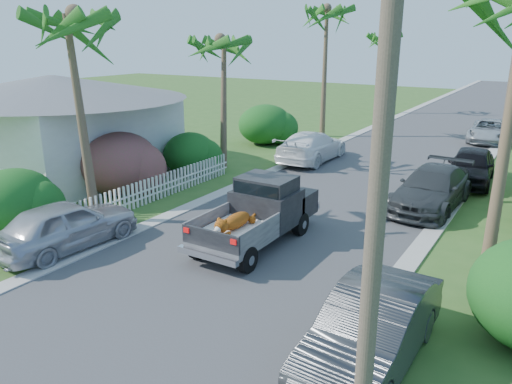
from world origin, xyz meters
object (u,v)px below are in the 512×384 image
Objects in this scene: palm_l_d at (381,35)px; house_left at (57,129)px; pickup_truck at (262,210)px; parked_car_rm at (432,189)px; palm_l_c at (327,9)px; utility_pole_b at (511,85)px; parked_car_rd at (489,131)px; parked_car_rn at (371,330)px; palm_l_b at (222,40)px; palm_l_a at (71,15)px; utility_pole_a at (379,176)px; parked_car_ln at (66,225)px; parked_car_rf at (471,166)px; parked_car_lf at (312,147)px.

house_left is at bearing -103.54° from palm_l_d.
palm_l_d is (-6.24, 29.17, 5.43)m from pickup_truck.
pickup_truck reaches higher than parked_car_rm.
palm_l_c is 15.05m from utility_pole_b.
house_left is at bearing -115.02° from palm_l_c.
palm_l_d reaches higher than pickup_truck.
parked_car_rd is at bearing 79.62° from pickup_truck.
utility_pole_b reaches higher than parked_car_rn.
palm_l_a is at bearing -86.19° from palm_l_b.
parked_car_rd is 0.54× the size of utility_pole_a.
house_left is (-16.60, -3.95, 1.36)m from parked_car_rm.
parked_car_rm is 17.12m from house_left.
parked_car_ln is at bearing 177.55° from parked_car_rn.
palm_l_a is 0.91× the size of house_left.
parked_car_rn is at bearing -71.23° from palm_l_d.
utility_pole_a is at bearing -64.20° from palm_l_c.
parked_car_ln is at bearing -87.39° from palm_l_d.
palm_l_a is at bearing -54.08° from parked_car_ln.
palm_l_b is at bearing 132.36° from pickup_truck.
parked_car_ln is at bearing -127.00° from parked_car_rf.
parked_car_rm is 0.58× the size of utility_pole_b.
parked_car_rm is at bearing -49.01° from palm_l_c.
utility_pole_a is at bearing 168.09° from parked_car_ln.
parked_car_ln is 12.32m from palm_l_b.
house_left is (-7.00, -15.00, -5.79)m from palm_l_c.
utility_pole_a is (12.10, -36.00, -1.84)m from palm_l_d.
house_left is at bearing -158.24° from parked_car_rf.
parked_car_rm is 1.07× the size of parked_car_rd.
palm_l_d is 0.86× the size of house_left.
utility_pole_b is at bearing 4.61° from palm_l_b.
pickup_truck is 10.98m from palm_l_b.
parked_car_lf is at bearing -69.94° from palm_l_c.
palm_l_b reaches higher than pickup_truck.
palm_l_a is 13.03m from utility_pole_a.
parked_car_rn is 0.51× the size of palm_l_c.
parked_car_rn is 0.52× the size of utility_pole_a.
utility_pole_a is (18.60, -9.00, 2.48)m from house_left.
parked_car_lf is 7.13m from palm_l_b.
pickup_truck is 1.13× the size of parked_car_ln.
parked_car_rm is 0.58× the size of utility_pole_a.
pickup_truck is 0.95× the size of parked_car_lf.
parked_car_rm is 0.64× the size of palm_l_a.
parked_car_rm is 0.98× the size of parked_car_lf.
parked_car_rf is 0.86× the size of parked_car_lf.
house_left reaches higher than parked_car_rm.
palm_l_a is 0.91× the size of utility_pole_b.
house_left is at bearing 149.53° from palm_l_a.
palm_l_c is (-10.90, 21.55, 7.14)m from parked_car_rn.
parked_car_rn is 1.04× the size of parked_car_ln.
palm_l_b reaches higher than parked_car_ln.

